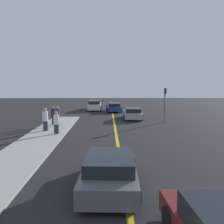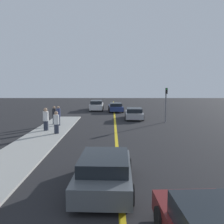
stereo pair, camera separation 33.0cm
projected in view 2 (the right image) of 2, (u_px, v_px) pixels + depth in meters
The scene contains 11 objects.
road_center_line at pixel (116, 129), 20.55m from camera, with size 0.20×60.00×0.01m.
sidewalk_left at pixel (33, 145), 14.91m from camera, with size 2.74×24.64×0.11m.
car_ahead_center at pixel (105, 171), 8.90m from camera, with size 2.12×4.31×1.25m.
car_far_distant at pixel (135, 114), 26.08m from camera, with size 2.04×4.09×1.15m.
car_parked_left_lot at pixel (116, 107), 32.86m from camera, with size 2.03×4.21×1.14m.
car_oncoming_far at pixel (97, 105), 34.73m from camera, with size 1.90×4.74×1.33m.
pedestrian_near_curb at pixel (57, 122), 18.03m from camera, with size 0.40×0.40×1.62m.
pedestrian_mid_group at pixel (46, 119), 19.21m from camera, with size 0.42×0.42×1.75m.
pedestrian_far_standing at pixel (59, 116), 21.39m from camera, with size 0.34×0.34×1.68m.
pedestrian_by_sign at pixel (55, 115), 22.08m from camera, with size 0.34×0.34×1.61m.
traffic_light at pixel (166, 101), 23.61m from camera, with size 0.18×0.40×3.29m.
Camera 2 is at (-0.29, -2.25, 3.76)m, focal length 40.00 mm.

